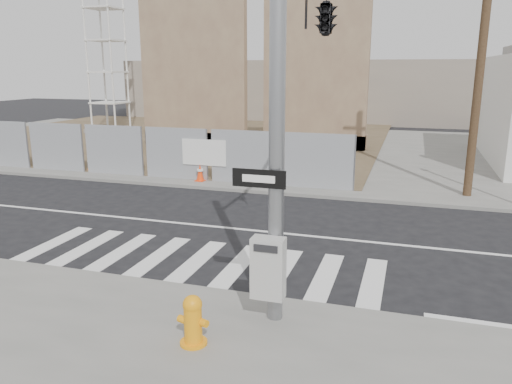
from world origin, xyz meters
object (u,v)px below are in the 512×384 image
(signal_pole, at_px, (313,46))
(traffic_cone_b, at_px, (13,157))
(traffic_cone_d, at_px, (200,173))
(fire_hydrant, at_px, (193,320))
(traffic_cone_c, at_px, (90,163))

(signal_pole, distance_m, traffic_cone_b, 17.43)
(traffic_cone_d, bearing_deg, traffic_cone_b, 176.29)
(signal_pole, bearing_deg, fire_hydrant, -104.06)
(fire_hydrant, distance_m, traffic_cone_c, 14.99)
(traffic_cone_b, bearing_deg, fire_hydrant, -39.10)
(signal_pole, height_order, fire_hydrant, signal_pole)
(traffic_cone_c, height_order, traffic_cone_d, traffic_cone_d)
(traffic_cone_b, xyz_separation_m, traffic_cone_c, (4.26, -0.20, 0.00))
(signal_pole, relative_size, traffic_cone_d, 10.59)
(fire_hydrant, bearing_deg, traffic_cone_c, 149.03)
(traffic_cone_b, distance_m, traffic_cone_c, 4.26)
(signal_pole, distance_m, fire_hydrant, 5.90)
(traffic_cone_b, relative_size, traffic_cone_c, 0.99)
(traffic_cone_b, relative_size, traffic_cone_d, 0.97)
(fire_hydrant, relative_size, traffic_cone_c, 1.26)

